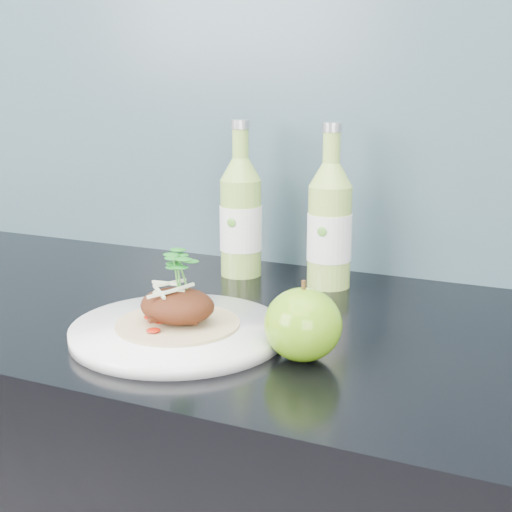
% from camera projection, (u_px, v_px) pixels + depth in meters
% --- Properties ---
extents(subway_backsplash, '(4.00, 0.02, 0.70)m').
position_uv_depth(subway_backsplash, '(332.00, 57.00, 1.15)').
color(subway_backsplash, '#6D99AC').
rests_on(subway_backsplash, kitchen_counter).
extents(dinner_plate, '(0.28, 0.28, 0.02)m').
position_uv_depth(dinner_plate, '(178.00, 331.00, 0.89)').
color(dinner_plate, white).
rests_on(dinner_plate, kitchen_counter).
extents(pork_taco, '(0.16, 0.16, 0.10)m').
position_uv_depth(pork_taco, '(177.00, 303.00, 0.88)').
color(pork_taco, tan).
rests_on(pork_taco, dinner_plate).
extents(green_apple, '(0.11, 0.11, 0.09)m').
position_uv_depth(green_apple, '(303.00, 325.00, 0.81)').
color(green_apple, '#42860E').
rests_on(green_apple, kitchen_counter).
extents(cider_bottle_left, '(0.09, 0.09, 0.25)m').
position_uv_depth(cider_bottle_left, '(241.00, 218.00, 1.16)').
color(cider_bottle_left, '#90BB4E').
rests_on(cider_bottle_left, kitchen_counter).
extents(cider_bottle_right, '(0.07, 0.07, 0.25)m').
position_uv_depth(cider_bottle_right, '(330.00, 226.00, 1.09)').
color(cider_bottle_right, '#9CC652').
rests_on(cider_bottle_right, kitchen_counter).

